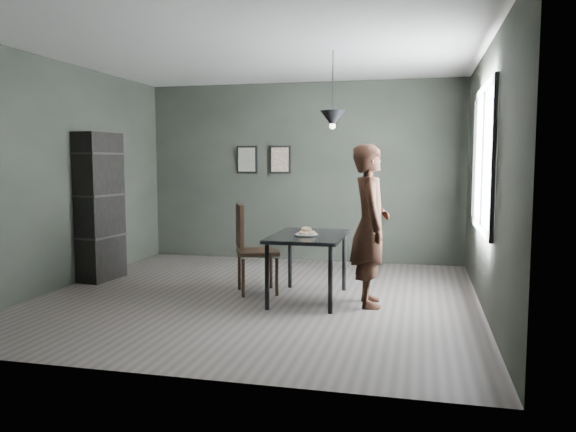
% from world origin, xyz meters
% --- Properties ---
extents(ground, '(5.00, 5.00, 0.00)m').
position_xyz_m(ground, '(0.00, 0.00, 0.00)').
color(ground, '#35302E').
rests_on(ground, ground).
extents(back_wall, '(5.00, 0.10, 2.80)m').
position_xyz_m(back_wall, '(0.00, 2.50, 1.40)').
color(back_wall, black).
rests_on(back_wall, ground).
extents(ceiling, '(5.00, 5.00, 0.02)m').
position_xyz_m(ceiling, '(0.00, 0.00, 2.80)').
color(ceiling, silver).
rests_on(ceiling, ground).
extents(window_assembly, '(0.04, 1.96, 1.56)m').
position_xyz_m(window_assembly, '(2.47, 0.20, 1.60)').
color(window_assembly, white).
rests_on(window_assembly, ground).
extents(cafe_table, '(0.80, 1.20, 0.75)m').
position_xyz_m(cafe_table, '(0.60, 0.00, 0.67)').
color(cafe_table, black).
rests_on(cafe_table, ground).
extents(white_plate, '(0.23, 0.23, 0.01)m').
position_xyz_m(white_plate, '(0.60, -0.11, 0.76)').
color(white_plate, white).
rests_on(white_plate, cafe_table).
extents(donut_pile, '(0.19, 0.20, 0.09)m').
position_xyz_m(donut_pile, '(0.60, -0.11, 0.79)').
color(donut_pile, beige).
rests_on(donut_pile, white_plate).
extents(woman, '(0.54, 0.71, 1.76)m').
position_xyz_m(woman, '(1.30, -0.09, 0.88)').
color(woman, black).
rests_on(woman, ground).
extents(wood_chair, '(0.62, 0.62, 1.07)m').
position_xyz_m(wood_chair, '(-0.14, 0.14, 0.61)').
color(wood_chair, black).
rests_on(wood_chair, ground).
extents(shelf_unit, '(0.44, 0.69, 1.95)m').
position_xyz_m(shelf_unit, '(-2.32, 0.43, 0.97)').
color(shelf_unit, black).
rests_on(shelf_unit, ground).
extents(pendant_lamp, '(0.28, 0.28, 0.86)m').
position_xyz_m(pendant_lamp, '(0.85, 0.10, 2.05)').
color(pendant_lamp, black).
rests_on(pendant_lamp, ground).
extents(framed_print_left, '(0.34, 0.04, 0.44)m').
position_xyz_m(framed_print_left, '(-0.90, 2.47, 1.60)').
color(framed_print_left, black).
rests_on(framed_print_left, ground).
extents(framed_print_right, '(0.34, 0.04, 0.44)m').
position_xyz_m(framed_print_right, '(-0.35, 2.47, 1.60)').
color(framed_print_right, black).
rests_on(framed_print_right, ground).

